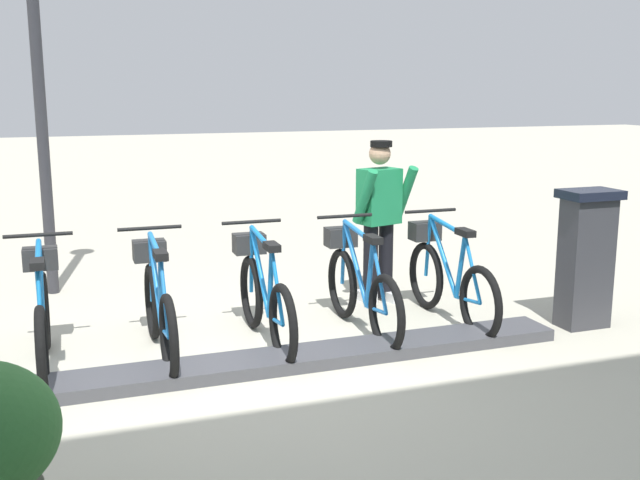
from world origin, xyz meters
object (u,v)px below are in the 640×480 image
payment_kiosk (586,256)px  bike_docked_4 (42,315)px  bike_docked_0 (448,277)px  bike_docked_1 (360,285)px  bike_docked_3 (158,304)px  lamp_post (37,64)px  bike_docked_2 (264,294)px  worker_near_rack (379,215)px

payment_kiosk → bike_docked_4: (0.57, 4.70, -0.24)m
bike_docked_0 → bike_docked_1: size_ratio=1.00×
bike_docked_0 → bike_docked_3: same height
payment_kiosk → lamp_post: bearing=57.9°
bike_docked_2 → worker_near_rack: worker_near_rack is taller
bike_docked_1 → bike_docked_3: same height
bike_docked_2 → bike_docked_4: size_ratio=1.00×
bike_docked_4 → bike_docked_0: bearing=-90.0°
bike_docked_4 → lamp_post: size_ratio=0.47×
bike_docked_0 → bike_docked_4: (0.00, 3.60, 0.00)m
bike_docked_3 → worker_near_rack: size_ratio=1.04×
bike_docked_1 → bike_docked_2: (0.00, 0.90, 0.00)m
bike_docked_0 → bike_docked_3: size_ratio=1.00×
bike_docked_2 → bike_docked_3: same height
bike_docked_2 → bike_docked_3: (0.00, 0.90, 0.00)m
bike_docked_3 → bike_docked_4: bearing=90.0°
bike_docked_1 → bike_docked_4: (0.00, 2.70, 0.00)m
lamp_post → worker_near_rack: bearing=-115.3°
bike_docked_0 → bike_docked_1: (0.00, 0.90, 0.00)m
payment_kiosk → bike_docked_4: size_ratio=0.74×
bike_docked_2 → bike_docked_3: size_ratio=1.00×
bike_docked_4 → lamp_post: (2.32, -0.09, 1.99)m
bike_docked_3 → bike_docked_0: bearing=-90.0°
bike_docked_3 → worker_near_rack: (0.83, -2.36, 0.48)m
payment_kiosk → lamp_post: size_ratio=0.35×
bike_docked_1 → worker_near_rack: worker_near_rack is taller
payment_kiosk → bike_docked_0: payment_kiosk is taller
worker_near_rack → lamp_post: 3.82m
bike_docked_3 → payment_kiosk: bearing=-98.6°
bike_docked_4 → worker_near_rack: (0.83, -3.26, 0.48)m
bike_docked_0 → bike_docked_4: bearing=90.0°
payment_kiosk → bike_docked_3: bearing=81.4°
worker_near_rack → lamp_post: bearing=64.7°
bike_docked_2 → bike_docked_4: (0.00, 1.80, 0.00)m
bike_docked_2 → worker_near_rack: bearing=-60.4°
bike_docked_2 → worker_near_rack: 1.75m
bike_docked_3 → lamp_post: bearing=19.2°
payment_kiosk → bike_docked_3: size_ratio=0.74×
bike_docked_1 → bike_docked_4: bearing=90.0°
worker_near_rack → lamp_post: (1.50, 3.17, 1.51)m
worker_near_rack → bike_docked_1: bearing=145.9°
payment_kiosk → lamp_post: lamp_post is taller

